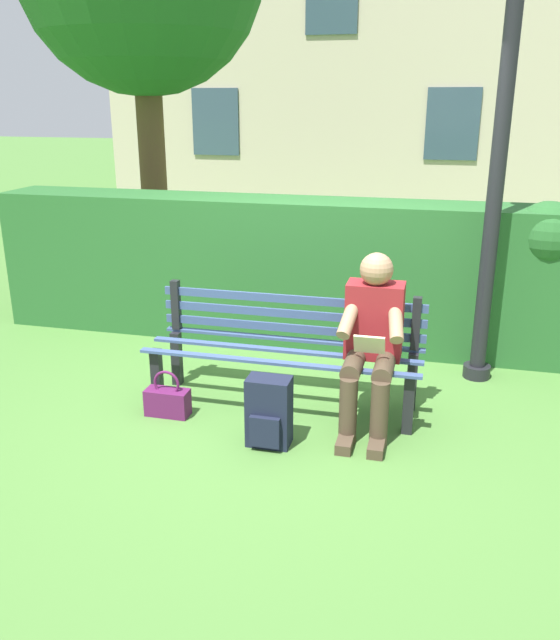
% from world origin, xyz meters
% --- Properties ---
extents(ground, '(60.00, 60.00, 0.00)m').
position_xyz_m(ground, '(0.00, 0.00, 0.00)').
color(ground, '#477533').
extents(park_bench, '(1.95, 0.53, 0.83)m').
position_xyz_m(park_bench, '(0.00, -0.09, 0.44)').
color(park_bench, black).
rests_on(park_bench, ground).
extents(person_seated, '(0.44, 0.73, 1.17)m').
position_xyz_m(person_seated, '(-0.63, 0.10, 0.62)').
color(person_seated, maroon).
rests_on(person_seated, ground).
extents(hedge_backdrop, '(6.08, 0.66, 1.36)m').
position_xyz_m(hedge_backdrop, '(-0.04, -1.42, 0.67)').
color(hedge_backdrop, '#265B28').
rests_on(hedge_backdrop, ground).
extents(building_facade, '(8.59, 2.81, 6.06)m').
position_xyz_m(building_facade, '(1.11, -9.32, 3.03)').
color(building_facade, '#BCAD93').
rests_on(building_facade, ground).
extents(backpack, '(0.28, 0.25, 0.46)m').
position_xyz_m(backpack, '(-0.04, 0.55, 0.22)').
color(backpack, '#191E33').
rests_on(backpack, ground).
extents(handbag, '(0.31, 0.14, 0.34)m').
position_xyz_m(handbag, '(0.76, 0.33, 0.11)').
color(handbag, '#59194C').
rests_on(handbag, ground).
extents(lamp_post, '(0.27, 0.27, 3.21)m').
position_xyz_m(lamp_post, '(-1.38, -0.89, 1.88)').
color(lamp_post, black).
rests_on(lamp_post, ground).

